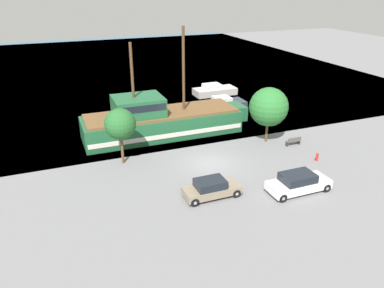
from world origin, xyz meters
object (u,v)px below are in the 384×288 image
at_px(moored_boat_dockside, 214,90).
at_px(parked_car_curb_front, 298,183).
at_px(parked_car_curb_mid, 211,188).
at_px(pirate_ship, 160,120).
at_px(fire_hydrant, 317,157).
at_px(moored_boat_outer, 224,103).
at_px(bench_promenade_east, 294,141).

relative_size(moored_boat_dockside, parked_car_curb_front, 1.22).
xyz_separation_m(parked_car_curb_front, parked_car_curb_mid, (-6.47, 1.75, -0.05)).
bearing_deg(pirate_ship, parked_car_curb_front, -66.99).
bearing_deg(moored_boat_dockside, fire_hydrant, -90.88).
distance_m(moored_boat_dockside, moored_boat_outer, 5.81).
bearing_deg(parked_car_curb_mid, moored_boat_outer, 61.47).
relative_size(parked_car_curb_front, bench_promenade_east, 3.24).
bearing_deg(parked_car_curb_front, parked_car_curb_mid, 164.89).
bearing_deg(bench_promenade_east, parked_car_curb_front, -123.59).
xyz_separation_m(moored_boat_dockside, bench_promenade_east, (-0.25, -19.08, -0.18)).
bearing_deg(fire_hydrant, moored_boat_outer, 93.09).
xyz_separation_m(fire_hydrant, bench_promenade_east, (0.11, 3.66, 0.02)).
height_order(moored_boat_dockside, parked_car_curb_front, moored_boat_dockside).
relative_size(moored_boat_dockside, bench_promenade_east, 3.95).
distance_m(pirate_ship, bench_promenade_east, 13.62).
bearing_deg(moored_boat_outer, moored_boat_dockside, 77.35).
xyz_separation_m(pirate_ship, bench_promenade_east, (11.32, -7.48, -1.15)).
bearing_deg(bench_promenade_east, pirate_ship, 146.53).
bearing_deg(bench_promenade_east, parked_car_curb_mid, -153.38).
bearing_deg(moored_boat_dockside, parked_car_curb_front, -101.10).
bearing_deg(fire_hydrant, bench_promenade_east, 88.35).
relative_size(moored_boat_outer, parked_car_curb_mid, 1.24).
bearing_deg(moored_boat_outer, parked_car_curb_front, -100.67).
distance_m(moored_boat_outer, fire_hydrant, 17.10).
bearing_deg(parked_car_curb_mid, parked_car_curb_front, -15.11).
xyz_separation_m(moored_boat_outer, parked_car_curb_mid, (-10.40, -19.14, 0.18)).
relative_size(pirate_ship, parked_car_curb_mid, 4.11).
height_order(parked_car_curb_front, fire_hydrant, parked_car_curb_front).
distance_m(moored_boat_outer, parked_car_curb_front, 21.25).
bearing_deg(fire_hydrant, moored_boat_dockside, 89.12).
relative_size(moored_boat_dockside, parked_car_curb_mid, 1.40).
bearing_deg(parked_car_curb_front, moored_boat_outer, 79.33).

